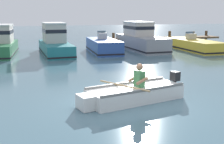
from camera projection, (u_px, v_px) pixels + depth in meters
name	position (u px, v px, depth m)	size (l,w,h in m)	color
ground_plane	(126.00, 102.00, 8.98)	(120.00, 120.00, 0.00)	slate
wooden_dock	(166.00, 38.00, 25.65)	(10.22, 1.64, 1.25)	brown
rowboat_with_person	(133.00, 93.00, 9.02)	(3.71, 1.82, 1.19)	white
moored_boat_green	(2.00, 44.00, 19.13)	(1.98, 5.34, 2.02)	#287042
moored_boat_teal	(55.00, 42.00, 19.73)	(1.96, 5.77, 2.13)	#1E727A
moored_boat_blue	(103.00, 46.00, 20.38)	(2.07, 4.94, 1.51)	#2D519E
moored_boat_grey	(140.00, 39.00, 21.91)	(2.06, 6.27, 2.13)	gray
moored_boat_yellow	(194.00, 45.00, 21.71)	(2.06, 5.87, 1.36)	gold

